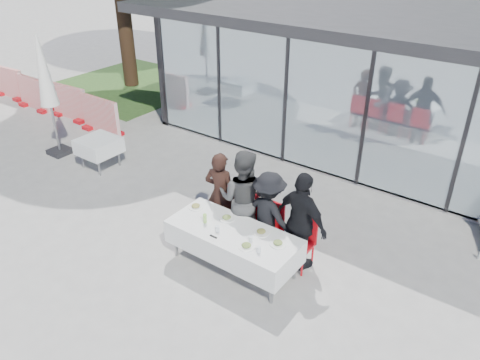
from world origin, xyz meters
name	(u,v)px	position (x,y,z in m)	size (l,w,h in m)	color
ground	(207,259)	(0.00, 0.00, 0.00)	(90.00, 90.00, 0.00)	#9B9893
pavilion	(470,58)	(2.00, 8.16, 2.15)	(14.80, 8.80, 3.44)	gray
dining_table	(233,241)	(0.49, 0.13, 0.54)	(2.26, 0.96, 0.75)	white
diner_a	(220,194)	(-0.33, 0.82, 0.83)	(0.61, 0.61, 1.66)	black
diner_chair_a	(223,206)	(-0.33, 0.88, 0.54)	(0.44, 0.44, 0.97)	red
diner_b	(243,198)	(0.19, 0.82, 0.93)	(0.90, 0.90, 1.85)	#4C4C4C
diner_chair_b	(245,215)	(0.19, 0.88, 0.54)	(0.44, 0.44, 0.97)	red
diner_c	(269,214)	(0.73, 0.82, 0.80)	(1.03, 1.03, 1.59)	black
diner_chair_c	(270,225)	(0.73, 0.88, 0.54)	(0.44, 0.44, 0.97)	red
diner_d	(302,222)	(1.37, 0.82, 0.90)	(1.05, 1.05, 1.79)	black
diner_chair_d	(302,238)	(1.37, 0.88, 0.54)	(0.44, 0.44, 0.97)	red
plate_a	(196,206)	(-0.47, 0.30, 0.78)	(0.26, 0.26, 0.07)	white
plate_b	(227,218)	(0.19, 0.34, 0.78)	(0.26, 0.26, 0.07)	white
plate_c	(261,232)	(0.90, 0.35, 0.78)	(0.26, 0.26, 0.07)	white
plate_d	(278,243)	(1.28, 0.25, 0.78)	(0.26, 0.26, 0.07)	white
plate_extra	(246,246)	(0.92, -0.10, 0.78)	(0.26, 0.26, 0.07)	white
juice_bottle	(205,218)	(-0.04, 0.04, 0.83)	(0.06, 0.06, 0.16)	#90C853
drinking_glasses	(242,239)	(0.77, -0.02, 0.80)	(0.93, 0.22, 0.10)	silver
folded_eyeglasses	(213,237)	(0.33, -0.20, 0.76)	(0.14, 0.03, 0.01)	black
spare_table_left	(99,146)	(-4.29, 1.21, 0.55)	(0.86, 0.86, 0.74)	white
market_umbrella	(45,78)	(-5.74, 1.07, 1.96)	(0.50, 0.50, 3.00)	black
construction_barriers	(35,94)	(-9.15, 2.66, 0.44)	(7.80, 0.60, 1.00)	red
grass_patch	(132,85)	(-8.50, 6.00, 0.01)	(5.00, 5.00, 0.02)	#385926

